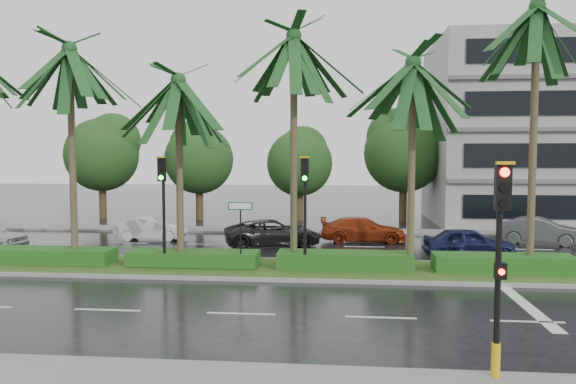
# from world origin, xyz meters

# --- Properties ---
(ground) EXTENTS (120.00, 120.00, 0.00)m
(ground) POSITION_xyz_m (0.00, 0.00, 0.00)
(ground) COLOR black
(ground) RESTS_ON ground
(far_sidewalk) EXTENTS (40.00, 2.00, 0.12)m
(far_sidewalk) POSITION_xyz_m (0.00, 12.00, 0.06)
(far_sidewalk) COLOR slate
(far_sidewalk) RESTS_ON ground
(median) EXTENTS (36.00, 4.00, 0.15)m
(median) POSITION_xyz_m (0.00, 1.00, 0.08)
(median) COLOR gray
(median) RESTS_ON ground
(hedge) EXTENTS (35.20, 1.40, 0.60)m
(hedge) POSITION_xyz_m (0.00, 1.00, 0.45)
(hedge) COLOR #1C4D16
(hedge) RESTS_ON median
(lane_markings) EXTENTS (34.00, 13.06, 0.01)m
(lane_markings) POSITION_xyz_m (3.04, -0.43, 0.01)
(lane_markings) COLOR silver
(lane_markings) RESTS_ON ground
(palm_row) EXTENTS (26.30, 4.20, 10.68)m
(palm_row) POSITION_xyz_m (-1.25, 1.02, 8.06)
(palm_row) COLOR #3E3724
(palm_row) RESTS_ON median
(signal_near) EXTENTS (0.34, 0.45, 4.36)m
(signal_near) POSITION_xyz_m (6.00, -9.39, 2.50)
(signal_near) COLOR black
(signal_near) RESTS_ON near_sidewalk
(signal_median_left) EXTENTS (0.34, 0.42, 4.36)m
(signal_median_left) POSITION_xyz_m (-4.00, 0.30, 3.00)
(signal_median_left) COLOR black
(signal_median_left) RESTS_ON median
(signal_median_right) EXTENTS (0.34, 0.42, 4.36)m
(signal_median_right) POSITION_xyz_m (1.50, 0.30, 3.00)
(signal_median_right) COLOR black
(signal_median_right) RESTS_ON median
(street_sign) EXTENTS (0.95, 0.09, 2.60)m
(street_sign) POSITION_xyz_m (-1.00, 0.48, 2.12)
(street_sign) COLOR black
(street_sign) RESTS_ON median
(bg_trees) EXTENTS (33.38, 5.59, 8.08)m
(bg_trees) POSITION_xyz_m (1.23, 17.59, 4.79)
(bg_trees) COLOR #352B18
(bg_trees) RESTS_ON ground
(building) EXTENTS (16.00, 10.00, 12.00)m
(building) POSITION_xyz_m (17.00, 18.00, 6.00)
(building) COLOR gray
(building) RESTS_ON ground
(car_white) EXTENTS (1.48, 3.76, 1.22)m
(car_white) POSITION_xyz_m (-7.21, 8.11, 0.61)
(car_white) COLOR silver
(car_white) RESTS_ON ground
(car_darkgrey) EXTENTS (3.49, 5.25, 1.34)m
(car_darkgrey) POSITION_xyz_m (-0.50, 6.72, 0.67)
(car_darkgrey) COLOR black
(car_darkgrey) RESTS_ON ground
(car_red) EXTENTS (1.91, 4.47, 1.28)m
(car_red) POSITION_xyz_m (4.00, 8.55, 0.64)
(car_red) COLOR maroon
(car_red) RESTS_ON ground
(car_blue) EXTENTS (1.72, 3.99, 1.34)m
(car_blue) POSITION_xyz_m (8.50, 4.49, 0.67)
(car_blue) COLOR #161A42
(car_blue) RESTS_ON ground
(car_grey) EXTENTS (2.68, 4.31, 1.34)m
(car_grey) POSITION_xyz_m (13.00, 8.83, 0.67)
(car_grey) COLOR #4F5153
(car_grey) RESTS_ON ground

